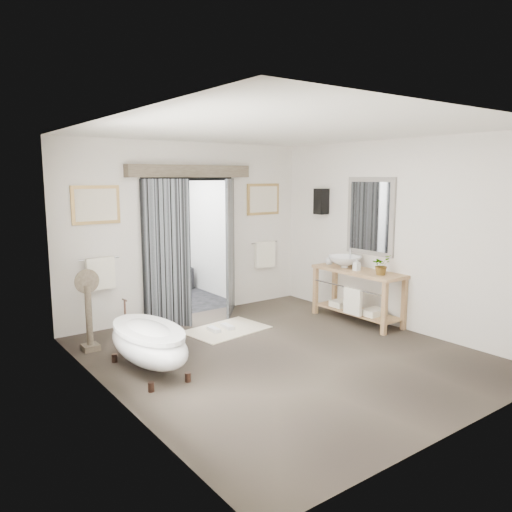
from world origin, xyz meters
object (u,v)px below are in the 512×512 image
clawfoot_tub (148,342)px  rug (227,330)px  vanity (357,291)px  basin (345,262)px

clawfoot_tub → rug: size_ratio=1.29×
vanity → clawfoot_tub: bearing=179.5°
vanity → rug: (-1.95, 0.86, -0.50)m
vanity → basin: basin is taller
clawfoot_tub → rug: bearing=26.6°
vanity → basin: (-0.00, 0.29, 0.44)m
rug → vanity: bearing=-23.8°
clawfoot_tub → rug: 1.89m
vanity → rug: bearing=156.2°
rug → clawfoot_tub: bearing=-153.4°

